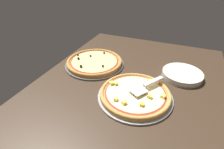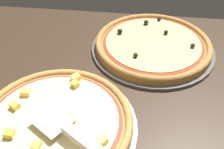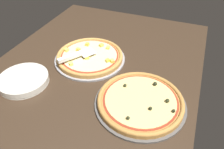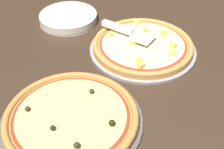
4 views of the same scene
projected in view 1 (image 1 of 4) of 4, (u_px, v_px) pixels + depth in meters
The scene contains 7 objects.
ground_plane at pixel (129, 90), 100.33cm from camera, with size 147.18×108.05×3.60cm, color #38281C.
pizza_pan_front at pixel (135, 96), 91.82cm from camera, with size 39.11×39.11×1.00cm, color #939399.
pizza_front at pixel (135, 94), 90.77cm from camera, with size 36.77×36.77×3.68cm.
pizza_pan_back at pixel (95, 64), 120.78cm from camera, with size 40.21×40.21×1.00cm, color #565451.
pizza_back at pixel (94, 62), 119.77cm from camera, with size 37.80×37.80×3.89cm.
serving_spatula at pixel (150, 83), 92.97cm from camera, with size 20.40×15.74×2.00cm.
plate_stack at pixel (182, 74), 107.25cm from camera, with size 24.03×24.03×3.50cm.
Camera 1 is at (-76.97, -21.72, 60.15)cm, focal length 28.00 mm.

